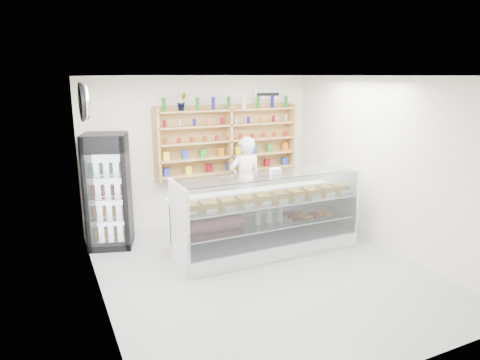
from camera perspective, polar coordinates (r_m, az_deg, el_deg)
room at (r=5.99m, az=3.23°, el=0.17°), size 5.00×5.00×5.00m
display_counter at (r=7.00m, az=3.58°, el=-6.75°), size 2.99×0.89×1.30m
shop_worker at (r=8.09m, az=0.72°, el=-0.20°), size 0.65×0.45×1.72m
drinks_cooler at (r=7.38m, az=-17.14°, el=-1.39°), size 0.85×0.84×1.91m
wall_shelving at (r=8.24m, az=-1.46°, el=5.26°), size 2.84×0.28×1.33m
potted_plant at (r=7.84m, az=-7.75°, el=10.32°), size 0.19×0.16×0.32m
security_mirror at (r=6.36m, az=-19.94°, el=9.74°), size 0.15×0.50×0.50m
wall_sign at (r=8.67m, az=3.70°, el=11.34°), size 0.62×0.03×0.20m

